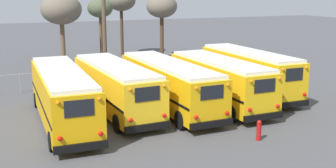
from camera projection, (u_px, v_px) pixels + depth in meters
ground_plane at (169, 109)px, 26.55m from camera, size 160.00×160.00×0.00m
school_bus_0 at (62, 95)px, 23.28m from camera, size 2.73×10.96×3.05m
school_bus_1 at (115, 86)px, 25.43m from camera, size 2.96×10.16×3.00m
school_bus_2 at (168, 83)px, 26.34m from camera, size 2.74×10.99×2.96m
school_bus_3 at (219, 80)px, 27.07m from camera, size 2.71×9.65×3.02m
school_bus_4 at (249, 71)px, 29.79m from camera, size 2.45×9.83×3.15m
utility_pole at (104, 21)px, 36.27m from camera, size 1.80×0.36×9.29m
bare_tree_0 at (162, 7)px, 46.09m from camera, size 3.39×3.39×6.91m
bare_tree_1 at (121, 1)px, 47.26m from camera, size 3.29×3.29×7.52m
bare_tree_2 at (100, 9)px, 41.66m from camera, size 2.50×2.50×6.56m
bare_tree_3 at (61, 10)px, 40.07m from camera, size 3.88×3.88×7.03m
fence_line at (129, 71)px, 33.61m from camera, size 21.34×0.06×1.42m
fire_hydrant at (259, 130)px, 20.86m from camera, size 0.24×0.24×1.03m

